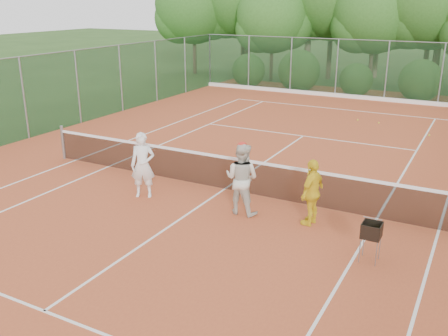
# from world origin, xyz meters

# --- Properties ---
(ground) EXTENTS (120.00, 120.00, 0.00)m
(ground) POSITION_xyz_m (0.00, 0.00, 0.00)
(ground) COLOR #294819
(ground) RESTS_ON ground
(clay_court) EXTENTS (18.00, 36.00, 0.02)m
(clay_court) POSITION_xyz_m (0.00, 0.00, 0.01)
(clay_court) COLOR #B6502A
(clay_court) RESTS_ON ground
(tennis_net) EXTENTS (11.97, 0.10, 1.10)m
(tennis_net) POSITION_xyz_m (0.00, 0.00, 0.53)
(tennis_net) COLOR gray
(tennis_net) RESTS_ON clay_court
(player_white) EXTENTS (0.75, 0.65, 1.72)m
(player_white) POSITION_xyz_m (-1.64, -1.43, 0.88)
(player_white) COLOR white
(player_white) RESTS_ON clay_court
(player_center_grp) EXTENTS (0.87, 0.68, 1.79)m
(player_center_grp) POSITION_xyz_m (1.10, -1.18, 0.91)
(player_center_grp) COLOR beige
(player_center_grp) RESTS_ON clay_court
(player_yellow) EXTENTS (0.52, 0.97, 1.57)m
(player_yellow) POSITION_xyz_m (2.80, -1.00, 0.80)
(player_yellow) COLOR yellow
(player_yellow) RESTS_ON clay_court
(ball_hopper) EXTENTS (0.36, 0.36, 0.82)m
(ball_hopper) POSITION_xyz_m (4.40, -2.11, 0.67)
(ball_hopper) COLOR gray
(ball_hopper) RESTS_ON clay_court
(stray_ball_a) EXTENTS (0.07, 0.07, 0.07)m
(stray_ball_a) POSITION_xyz_m (1.20, 9.92, 0.05)
(stray_ball_a) COLOR yellow
(stray_ball_a) RESTS_ON clay_court
(stray_ball_b) EXTENTS (0.07, 0.07, 0.07)m
(stray_ball_b) POSITION_xyz_m (2.11, 9.82, 0.05)
(stray_ball_b) COLOR yellow
(stray_ball_b) RESTS_ON clay_court
(stray_ball_c) EXTENTS (0.07, 0.07, 0.07)m
(stray_ball_c) POSITION_xyz_m (4.24, 8.67, 0.05)
(stray_ball_c) COLOR #BACF30
(stray_ball_c) RESTS_ON clay_court
(court_markings) EXTENTS (11.03, 23.83, 0.01)m
(court_markings) POSITION_xyz_m (0.00, 0.00, 0.02)
(court_markings) COLOR white
(court_markings) RESTS_ON clay_court
(fence_back) EXTENTS (18.07, 0.07, 3.00)m
(fence_back) POSITION_xyz_m (0.00, 15.00, 1.52)
(fence_back) COLOR #19381E
(fence_back) RESTS_ON clay_court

